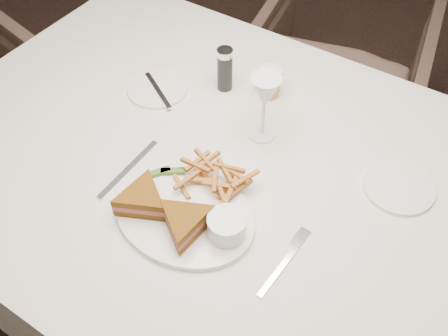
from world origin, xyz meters
TOP-DOWN VIEW (x-y plane):
  - ground at (0.00, 0.00)m, footprint 5.00×5.00m
  - table at (0.34, -0.07)m, footprint 1.59×1.07m
  - chair_far at (0.24, 0.91)m, footprint 0.75×0.71m
  - table_setting at (0.32, -0.13)m, footprint 0.82×0.65m

SIDE VIEW (x-z plane):
  - ground at x=0.00m, z-range 0.00..0.00m
  - chair_far at x=0.24m, z-range 0.00..0.67m
  - table at x=0.34m, z-range 0.00..0.75m
  - table_setting at x=0.32m, z-range 0.70..0.88m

